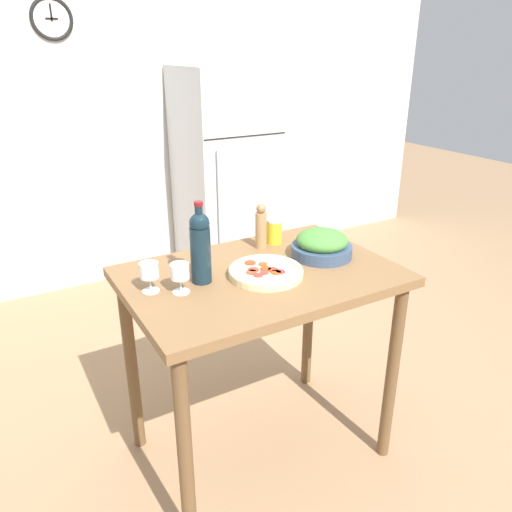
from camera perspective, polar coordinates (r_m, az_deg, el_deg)
The scene contains 11 objects.
ground_plane at distance 2.65m, azimuth 0.45°, elevation -21.01°, with size 14.00×14.00×0.00m, color #9E7A56.
wall_back at distance 4.16m, azimuth -16.71°, elevation 14.50°, with size 6.40×0.08×2.60m.
refrigerator at distance 4.14m, azimuth -3.51°, elevation 9.04°, with size 0.69×0.73×1.71m.
prep_counter at distance 2.17m, azimuth 0.51°, elevation -5.11°, with size 1.13×0.77×0.96m.
wine_bottle at distance 1.97m, azimuth -6.39°, elevation 1.17°, with size 0.08×0.08×0.34m.
wine_glass_near at distance 1.92m, azimuth -8.69°, elevation -1.94°, with size 0.07×0.07×0.12m.
wine_glass_far at distance 1.95m, azimuth -12.11°, elevation -1.78°, with size 0.07×0.07×0.12m.
pepper_mill at distance 2.33m, azimuth 0.57°, elevation 3.33°, with size 0.05×0.05×0.22m.
salad_bowl at distance 2.27m, azimuth 7.54°, elevation 1.29°, with size 0.27×0.27×0.13m.
homemade_pizza at distance 2.07m, azimuth 1.16°, elevation -1.79°, with size 0.31×0.31×0.04m.
salt_canister at distance 2.40m, azimuth 2.10°, elevation 2.87°, with size 0.08×0.08×0.12m.
Camera 1 is at (-0.97, -1.65, 1.84)m, focal length 35.00 mm.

